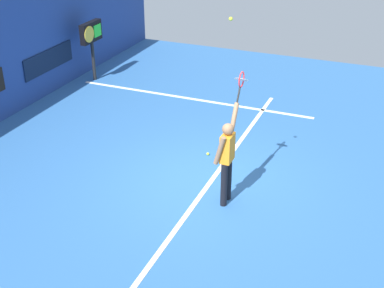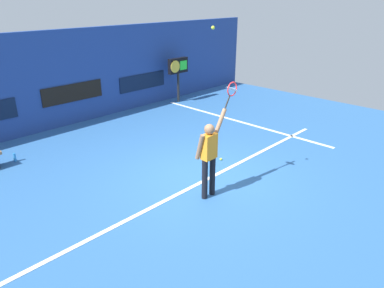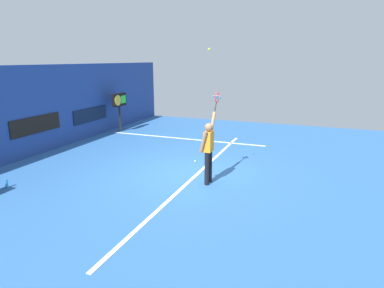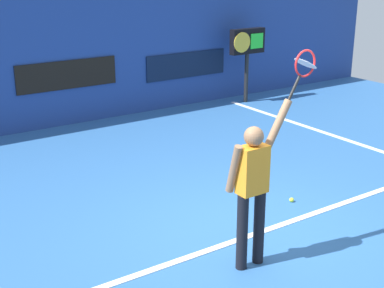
{
  "view_description": "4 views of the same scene",
  "coord_description": "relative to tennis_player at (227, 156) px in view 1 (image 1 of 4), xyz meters",
  "views": [
    {
      "loc": [
        -8.77,
        -3.34,
        5.77
      ],
      "look_at": [
        -0.36,
        0.14,
        1.05
      ],
      "focal_mm": 49.28,
      "sensor_mm": 36.0,
      "label": 1
    },
    {
      "loc": [
        -5.81,
        -5.25,
        4.14
      ],
      "look_at": [
        -0.85,
        -0.46,
        1.3
      ],
      "focal_mm": 33.87,
      "sensor_mm": 36.0,
      "label": 2
    },
    {
      "loc": [
        -8.65,
        -3.3,
        3.34
      ],
      "look_at": [
        -0.3,
        -0.07,
        1.02
      ],
      "focal_mm": 30.73,
      "sensor_mm": 36.0,
      "label": 3
    },
    {
      "loc": [
        -4.26,
        -4.95,
        3.41
      ],
      "look_at": [
        -0.87,
        0.04,
        1.37
      ],
      "focal_mm": 51.64,
      "sensor_mm": 36.0,
      "label": 4
    }
  ],
  "objects": [
    {
      "name": "tennis_ball",
      "position": [
        0.1,
        0.05,
        2.57
      ],
      "size": [
        0.07,
        0.07,
        0.07
      ],
      "primitive_type": "sphere",
      "color": "#CCE033"
    },
    {
      "name": "sponsor_banner_starboard",
      "position": [
        3.51,
        6.58,
        -0.03
      ],
      "size": [
        2.2,
        0.03,
        0.6
      ],
      "primitive_type": "cube",
      "color": "#0C1933"
    },
    {
      "name": "scoreboard_clock",
      "position": [
        4.88,
        6.0,
        0.41
      ],
      "size": [
        0.96,
        0.2,
        1.81
      ],
      "color": "black",
      "rests_on": "ground_plane"
    },
    {
      "name": "ground_plane",
      "position": [
        0.51,
        0.63,
        -1.01
      ],
      "size": [
        18.0,
        18.0,
        0.0
      ],
      "primitive_type": "plane",
      "color": "#2D609E"
    },
    {
      "name": "tennis_player",
      "position": [
        0.0,
        0.0,
        0.0
      ],
      "size": [
        0.77,
        0.31,
        1.94
      ],
      "color": "black",
      "rests_on": "ground_plane"
    },
    {
      "name": "court_sideline",
      "position": [
        4.58,
        2.63,
        -1.0
      ],
      "size": [
        0.1,
        7.0,
        0.01
      ],
      "primitive_type": "cube",
      "color": "white",
      "rests_on": "ground_plane"
    },
    {
      "name": "tennis_racket",
      "position": [
        0.68,
        -0.0,
        1.26
      ],
      "size": [
        0.45,
        0.27,
        0.61
      ],
      "color": "black"
    },
    {
      "name": "spare_ball",
      "position": [
        1.64,
        1.0,
        -0.98
      ],
      "size": [
        0.07,
        0.07,
        0.07
      ],
      "primitive_type": "sphere",
      "color": "#CCE033",
      "rests_on": "ground_plane"
    },
    {
      "name": "court_baseline",
      "position": [
        0.51,
        0.52,
        -1.0
      ],
      "size": [
        10.0,
        0.1,
        0.01
      ],
      "primitive_type": "cube",
      "color": "white",
      "rests_on": "ground_plane"
    }
  ]
}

